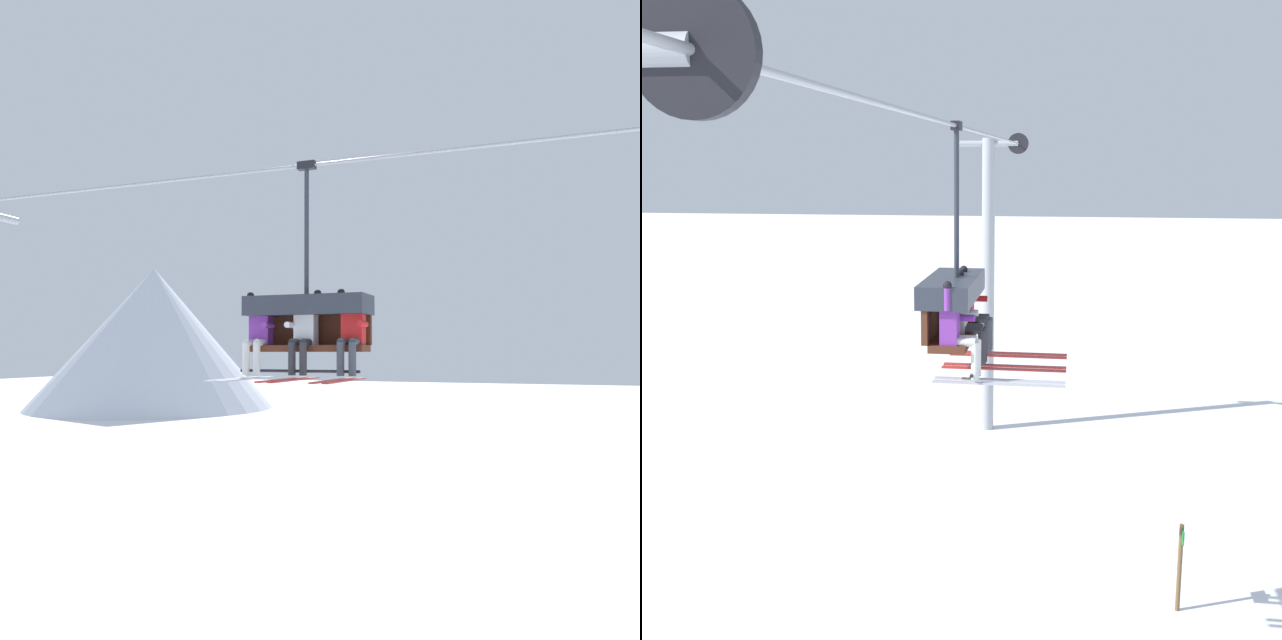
{
  "view_description": "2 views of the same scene",
  "coord_description": "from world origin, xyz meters",
  "views": [
    {
      "loc": [
        2.16,
        -9.55,
        5.28
      ],
      "look_at": [
        -1.05,
        -0.78,
        5.76
      ],
      "focal_mm": 35.0,
      "sensor_mm": 36.0,
      "label": 1
    },
    {
      "loc": [
        -11.91,
        -2.36,
        7.69
      ],
      "look_at": [
        -1.01,
        -0.84,
        5.49
      ],
      "focal_mm": 45.0,
      "sensor_mm": 36.0,
      "label": 2
    }
  ],
  "objects": [
    {
      "name": "mountain_peak_west",
      "position": [
        -33.37,
        40.99,
        6.66
      ],
      "size": [
        22.84,
        22.84,
        13.32
      ],
      "color": "silver",
      "rests_on": "ground_plane"
    },
    {
      "name": "lift_cable",
      "position": [
        0.81,
        -0.8,
        8.13
      ],
      "size": [
        20.97,
        0.05,
        0.05
      ],
      "color": "#9EA3A8"
    },
    {
      "name": "skier_red",
      "position": [
        -0.52,
        -0.94,
        5.57
      ],
      "size": [
        0.48,
        1.7,
        1.34
      ],
      "color": "red"
    },
    {
      "name": "skier_purple",
      "position": [
        -2.01,
        -0.94,
        5.57
      ],
      "size": [
        0.48,
        1.7,
        1.34
      ],
      "color": "purple"
    },
    {
      "name": "chairlift_chair",
      "position": [
        -1.26,
        -0.73,
        5.86
      ],
      "size": [
        1.91,
        0.74,
        3.21
      ],
      "color": "#512819"
    },
    {
      "name": "skier_white",
      "position": [
        -1.26,
        -0.94,
        5.57
      ],
      "size": [
        0.48,
        1.7,
        1.34
      ],
      "color": "silver"
    }
  ]
}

